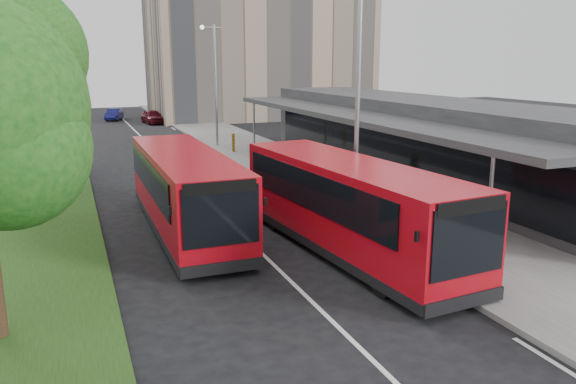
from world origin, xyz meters
The scene contains 17 objects.
ground centered at (0.00, 0.00, 0.00)m, with size 120.00×120.00×0.00m, color black.
pavement centered at (6.00, 20.00, 0.07)m, with size 5.00×80.00×0.15m, color slate.
grass_verge centered at (-7.00, 20.00, 0.05)m, with size 5.00×80.00×0.10m, color #1F3F14.
lane_centre_line centered at (0.00, 15.00, 0.01)m, with size 0.12×70.00×0.01m, color silver.
kerb_dashes centered at (3.30, 19.00, 0.01)m, with size 0.12×56.00×0.01m.
office_block centered at (14.00, 42.00, 9.00)m, with size 22.00×12.00×18.00m, color tan.
station_building centered at (10.86, 8.00, 2.04)m, with size 7.70×26.00×4.00m.
tree_mid centered at (-7.01, 9.05, 5.73)m, with size 5.52×5.52×8.88m.
tree_far centered at (-7.01, 21.05, 4.67)m, with size 4.52×4.52×7.24m.
lamp_post_near centered at (4.12, 2.00, 4.72)m, with size 1.44×0.28×8.00m.
lamp_post_far centered at (4.12, 22.00, 4.72)m, with size 1.44×0.28×8.00m.
bus_main centered at (2.52, -0.75, 1.47)m, with size 3.42×10.27×2.86m.
bus_second centered at (-1.69, 3.35, 1.43)m, with size 2.68×9.87×2.79m.
litter_bin centered at (4.91, 9.78, 0.55)m, with size 0.44×0.44×0.79m, color #362616.
bollard centered at (4.48, 18.95, 0.72)m, with size 0.18×0.18×1.15m, color orange.
car_near centered at (2.25, 38.99, 0.66)m, with size 1.55×3.86×1.32m, color #540C16.
car_far centered at (-0.88, 43.62, 0.57)m, with size 1.21×3.46×1.14m, color navy.
Camera 1 is at (-5.26, -15.49, 5.83)m, focal length 35.00 mm.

